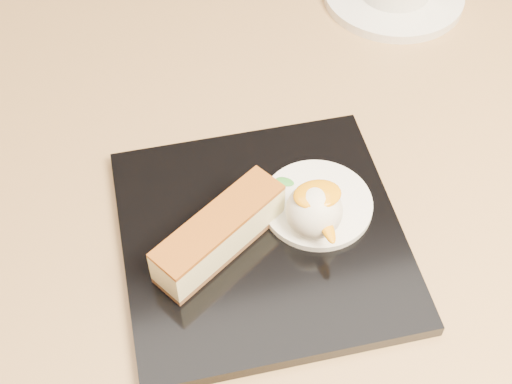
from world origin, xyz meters
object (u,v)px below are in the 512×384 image
object	(u,v)px
cheesecake	(219,233)
ice_cream_scoop	(314,211)
table	(281,282)
dessert_plate	(262,237)

from	to	relation	value
cheesecake	ice_cream_scoop	bearing A→B (deg)	-32.76
table	ice_cream_scoop	world-z (taller)	ice_cream_scoop
cheesecake	ice_cream_scoop	distance (m)	0.08
cheesecake	ice_cream_scoop	size ratio (longest dim) A/B	2.55
table	cheesecake	distance (m)	0.21
cheesecake	dessert_plate	bearing A→B (deg)	-24.63
ice_cream_scoop	table	bearing A→B (deg)	97.00
table	ice_cream_scoop	xyz separation A→B (m)	(0.01, -0.05, 0.19)
dessert_plate	cheesecake	bearing A→B (deg)	-171.87
table	ice_cream_scoop	size ratio (longest dim) A/B	17.99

